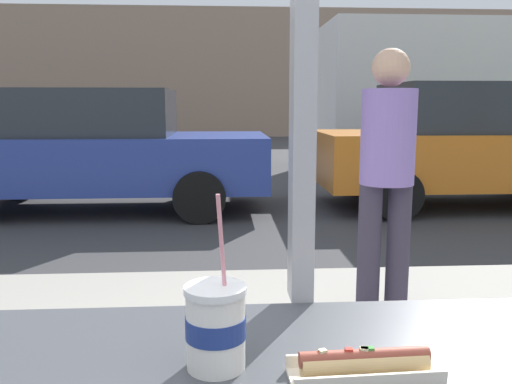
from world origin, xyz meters
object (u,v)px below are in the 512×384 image
(hotdog_tray_far, at_px, (364,365))
(pedestrian, at_px, (387,168))
(parked_car_blue, at_px, (92,149))
(parked_car_orange, at_px, (469,145))
(soda_cup_right, at_px, (216,325))
(box_truck, at_px, (468,92))

(hotdog_tray_far, distance_m, pedestrian, 2.41)
(parked_car_blue, height_order, parked_car_orange, parked_car_orange)
(parked_car_blue, bearing_deg, parked_car_orange, -0.00)
(soda_cup_right, height_order, hotdog_tray_far, soda_cup_right)
(parked_car_blue, xyz_separation_m, box_truck, (7.30, 4.57, 0.88))
(parked_car_blue, relative_size, box_truck, 0.66)
(hotdog_tray_far, xyz_separation_m, parked_car_orange, (3.24, 6.46, -0.15))
(parked_car_blue, bearing_deg, soda_cup_right, -74.92)
(soda_cup_right, bearing_deg, parked_car_blue, 105.08)
(soda_cup_right, relative_size, parked_car_blue, 0.07)
(parked_car_orange, xyz_separation_m, pedestrian, (-2.49, -4.17, 0.18))
(parked_car_orange, xyz_separation_m, box_truck, (2.09, 4.57, 0.85))
(hotdog_tray_far, relative_size, box_truck, 0.04)
(parked_car_orange, relative_size, pedestrian, 2.59)
(soda_cup_right, height_order, parked_car_blue, parked_car_blue)
(box_truck, bearing_deg, parked_car_orange, -114.60)
(soda_cup_right, bearing_deg, hotdog_tray_far, -13.03)
(soda_cup_right, height_order, pedestrian, pedestrian)
(soda_cup_right, distance_m, box_truck, 12.33)
(parked_car_orange, bearing_deg, hotdog_tray_far, -116.65)
(box_truck, height_order, pedestrian, box_truck)
(parked_car_orange, bearing_deg, soda_cup_right, -118.51)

